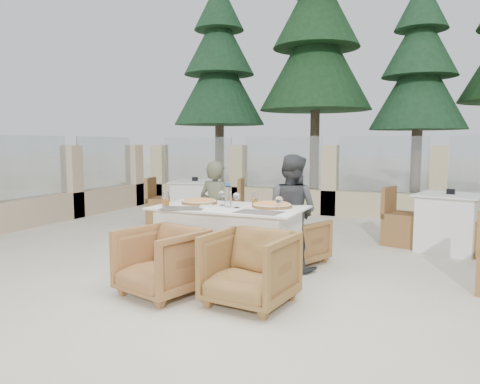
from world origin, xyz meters
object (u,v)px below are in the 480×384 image
at_px(armchair_far_left, 231,238).
at_px(armchair_far_right, 299,240).
at_px(bg_table_b, 449,223).
at_px(pizza_left, 199,201).
at_px(dining_table, 229,242).
at_px(diner_left, 216,212).
at_px(water_bottle, 228,195).
at_px(armchair_near_right, 250,268).
at_px(wine_glass_near, 237,199).
at_px(beer_glass_right, 255,199).
at_px(olive_dish, 206,206).
at_px(diner_right, 291,212).
at_px(beer_glass_left, 166,199).
at_px(wine_glass_centre, 222,197).
at_px(armchair_near_left, 162,262).
at_px(wine_glass_corner, 279,203).
at_px(pizza_right, 272,205).
at_px(bg_table_a, 195,202).

relative_size(armchair_far_left, armchair_far_right, 0.97).
bearing_deg(bg_table_b, pizza_left, -126.33).
xyz_separation_m(dining_table, diner_left, (-0.42, 0.53, 0.24)).
relative_size(dining_table, water_bottle, 6.15).
bearing_deg(armchair_near_right, wine_glass_near, 129.55).
relative_size(beer_glass_right, armchair_far_left, 0.22).
distance_m(olive_dish, diner_right, 1.03).
distance_m(diner_right, bg_table_b, 2.42).
xyz_separation_m(beer_glass_right, diner_left, (-0.61, 0.26, -0.22)).
distance_m(armchair_far_left, armchair_far_right, 0.85).
bearing_deg(diner_right, water_bottle, 58.58).
relative_size(water_bottle, beer_glass_left, 1.70).
relative_size(wine_glass_centre, armchair_near_left, 0.26).
bearing_deg(wine_glass_corner, pizza_right, 119.56).
relative_size(armchair_far_left, diner_left, 0.47).
bearing_deg(wine_glass_near, diner_right, 55.54).
distance_m(dining_table, bg_table_b, 3.17).
distance_m(wine_glass_centre, wine_glass_near, 0.25).
bearing_deg(armchair_far_right, armchair_near_right, 111.97).
xyz_separation_m(pizza_left, beer_glass_left, (-0.25, -0.31, 0.05)).
bearing_deg(armchair_far_right, wine_glass_near, 87.36).
distance_m(dining_table, beer_glass_right, 0.56).
height_order(pizza_left, armchair_near_right, pizza_left).
distance_m(dining_table, diner_left, 0.71).
height_order(diner_right, bg_table_a, diner_right).
height_order(wine_glass_near, olive_dish, wine_glass_near).
xyz_separation_m(beer_glass_left, armchair_far_right, (1.19, 1.08, -0.57)).
xyz_separation_m(beer_glass_left, bg_table_b, (2.88, 2.47, -0.46)).
relative_size(dining_table, armchair_near_left, 2.23).
bearing_deg(wine_glass_corner, pizza_left, 164.32).
bearing_deg(olive_dish, dining_table, 41.75).
xyz_separation_m(armchair_near_left, diner_left, (-0.08, 1.34, 0.29)).
distance_m(armchair_far_right, armchair_near_right, 1.60).
bearing_deg(armchair_far_right, beer_glass_left, 64.11).
bearing_deg(pizza_left, armchair_far_right, 39.47).
distance_m(wine_glass_centre, armchair_near_left, 1.05).
distance_m(olive_dish, bg_table_b, 3.45).
distance_m(wine_glass_corner, diner_right, 0.78).
relative_size(wine_glass_centre, bg_table_b, 0.11).
bearing_deg(dining_table, wine_glass_near, -24.53).
bearing_deg(armchair_near_right, armchair_far_right, 97.48).
bearing_deg(armchair_far_left, beer_glass_right, 134.68).
distance_m(wine_glass_near, bg_table_b, 3.17).
xyz_separation_m(pizza_left, bg_table_a, (-1.53, 2.72, -0.41)).
relative_size(armchair_far_right, bg_table_a, 0.37).
distance_m(dining_table, wine_glass_corner, 0.81).
bearing_deg(pizza_right, armchair_near_right, -83.75).
relative_size(olive_dish, armchair_near_right, 0.15).
xyz_separation_m(pizza_right, armchair_far_left, (-0.74, 0.56, -0.53)).
bearing_deg(armchair_near_right, diner_right, 97.77).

